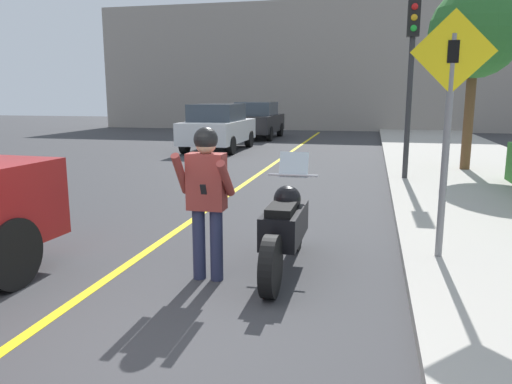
# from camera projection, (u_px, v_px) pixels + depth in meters

# --- Properties ---
(ground_plane) EXTENTS (80.00, 80.00, 0.00)m
(ground_plane) POSITION_uv_depth(u_px,v_px,m) (81.00, 350.00, 3.97)
(ground_plane) COLOR #38383A
(road_center_line) EXTENTS (0.12, 36.00, 0.01)m
(road_center_line) POSITION_uv_depth(u_px,v_px,m) (224.00, 198.00, 9.84)
(road_center_line) COLOR yellow
(road_center_line) RESTS_ON ground
(building_backdrop) EXTENTS (28.00, 1.20, 7.17)m
(building_backdrop) POSITION_uv_depth(u_px,v_px,m) (335.00, 66.00, 28.15)
(building_backdrop) COLOR gray
(building_backdrop) RESTS_ON ground
(motorcycle) EXTENTS (0.62, 2.25, 1.30)m
(motorcycle) POSITION_uv_depth(u_px,v_px,m) (285.00, 227.00, 5.71)
(motorcycle) COLOR black
(motorcycle) RESTS_ON ground
(person_biker) EXTENTS (0.59, 0.46, 1.67)m
(person_biker) POSITION_uv_depth(u_px,v_px,m) (206.00, 189.00, 5.31)
(person_biker) COLOR #282D4C
(person_biker) RESTS_ON ground
(crossing_sign) EXTENTS (0.91, 0.08, 2.78)m
(crossing_sign) POSITION_uv_depth(u_px,v_px,m) (449.00, 113.00, 5.55)
(crossing_sign) COLOR slate
(crossing_sign) RESTS_ON sidewalk_curb
(traffic_light) EXTENTS (0.26, 0.30, 3.87)m
(traffic_light) POSITION_uv_depth(u_px,v_px,m) (412.00, 57.00, 10.89)
(traffic_light) COLOR #2D2D30
(traffic_light) RESTS_ON sidewalk_curb
(street_tree) EXTENTS (2.22, 2.22, 4.48)m
(street_tree) POSITION_uv_depth(u_px,v_px,m) (475.00, 33.00, 12.14)
(street_tree) COLOR brown
(street_tree) RESTS_ON sidewalk_curb
(parked_car_white) EXTENTS (1.88, 4.20, 1.68)m
(parked_car_white) POSITION_uv_depth(u_px,v_px,m) (218.00, 127.00, 18.14)
(parked_car_white) COLOR black
(parked_car_white) RESTS_ON ground
(parked_car_black) EXTENTS (1.88, 4.20, 1.68)m
(parked_car_black) POSITION_uv_depth(u_px,v_px,m) (258.00, 120.00, 23.20)
(parked_car_black) COLOR black
(parked_car_black) RESTS_ON ground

